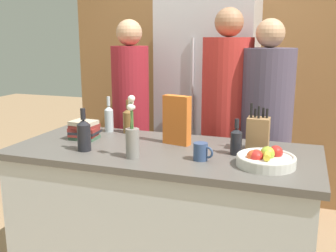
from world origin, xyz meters
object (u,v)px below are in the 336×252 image
object	(u,v)px
fruit_bowl	(265,159)
bottle_water	(236,141)
bottle_wine	(84,134)
cereal_box	(177,120)
book_stack	(84,130)
refrigerator	(208,108)
bottle_oil	(109,118)
knife_block	(258,134)
person_in_red_tee	(265,126)
person_at_sink	(131,114)
flower_vase	(132,136)
coffee_mug	(201,152)
person_in_blue	(226,116)
bottle_vinegar	(128,120)

from	to	relation	value
fruit_bowl	bottle_water	world-z (taller)	bottle_water
bottle_wine	bottle_water	xyz separation A→B (m)	(0.86, 0.21, -0.02)
cereal_box	book_stack	size ratio (longest dim) A/B	1.61
refrigerator	bottle_wine	distance (m)	1.53
bottle_oil	cereal_box	bearing A→B (deg)	-16.14
knife_block	cereal_box	xyz separation A→B (m)	(-0.49, -0.02, 0.05)
refrigerator	book_stack	xyz separation A→B (m)	(-0.53, -1.24, 0.03)
knife_block	person_in_red_tee	distance (m)	0.55
book_stack	person_at_sink	xyz separation A→B (m)	(0.05, 0.62, -0.01)
person_in_red_tee	bottle_wine	bearing A→B (deg)	-127.08
flower_vase	book_stack	distance (m)	0.54
refrigerator	bottle_oil	size ratio (longest dim) A/B	7.59
person_at_sink	person_in_red_tee	world-z (taller)	person_at_sink
fruit_bowl	book_stack	xyz separation A→B (m)	(-1.17, 0.18, 0.02)
refrigerator	cereal_box	size ratio (longest dim) A/B	6.23
fruit_bowl	person_at_sink	size ratio (longest dim) A/B	0.18
refrigerator	coffee_mug	bearing A→B (deg)	-78.02
cereal_box	person_in_blue	world-z (taller)	person_in_blue
fruit_bowl	bottle_wine	world-z (taller)	bottle_wine
fruit_bowl	bottle_water	bearing A→B (deg)	138.51
cereal_box	bottle_oil	xyz separation A→B (m)	(-0.55, 0.16, -0.05)
knife_block	bottle_oil	size ratio (longest dim) A/B	1.12
book_stack	refrigerator	bearing A→B (deg)	66.76
refrigerator	knife_block	xyz separation A→B (m)	(0.57, -1.14, 0.07)
bottle_oil	knife_block	bearing A→B (deg)	-7.63
cereal_box	bottle_water	world-z (taller)	cereal_box
bottle_vinegar	coffee_mug	bearing A→B (deg)	-35.03
bottle_vinegar	person_in_blue	size ratio (longest dim) A/B	0.13
book_stack	flower_vase	bearing A→B (deg)	-30.10
bottle_oil	bottle_water	distance (m)	0.98
bottle_wine	person_in_blue	xyz separation A→B (m)	(0.66, 0.91, -0.02)
bottle_oil	bottle_water	bearing A→B (deg)	-15.58
refrigerator	bottle_vinegar	xyz separation A→B (m)	(-0.33, -0.98, 0.06)
knife_block	book_stack	bearing A→B (deg)	-174.71
flower_vase	bottle_water	bearing A→B (deg)	25.39
coffee_mug	fruit_bowl	bearing A→B (deg)	2.18
person_in_red_tee	person_at_sink	bearing A→B (deg)	-168.19
fruit_bowl	bottle_wine	size ratio (longest dim) A/B	1.20
fruit_bowl	flower_vase	world-z (taller)	flower_vase
bottle_vinegar	person_in_red_tee	world-z (taller)	person_in_red_tee
coffee_mug	flower_vase	bearing A→B (deg)	-167.57
fruit_bowl	coffee_mug	xyz separation A→B (m)	(-0.34, -0.01, 0.01)
cereal_box	bottle_oil	world-z (taller)	cereal_box
person_in_red_tee	knife_block	bearing A→B (deg)	-78.92
knife_block	cereal_box	size ratio (longest dim) A/B	0.92
cereal_box	bottle_vinegar	xyz separation A→B (m)	(-0.41, 0.17, -0.06)
refrigerator	coffee_mug	world-z (taller)	refrigerator
fruit_bowl	coffee_mug	size ratio (longest dim) A/B	2.64
bottle_oil	bottle_vinegar	bearing A→B (deg)	5.84
bottle_oil	bottle_vinegar	world-z (taller)	bottle_oil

